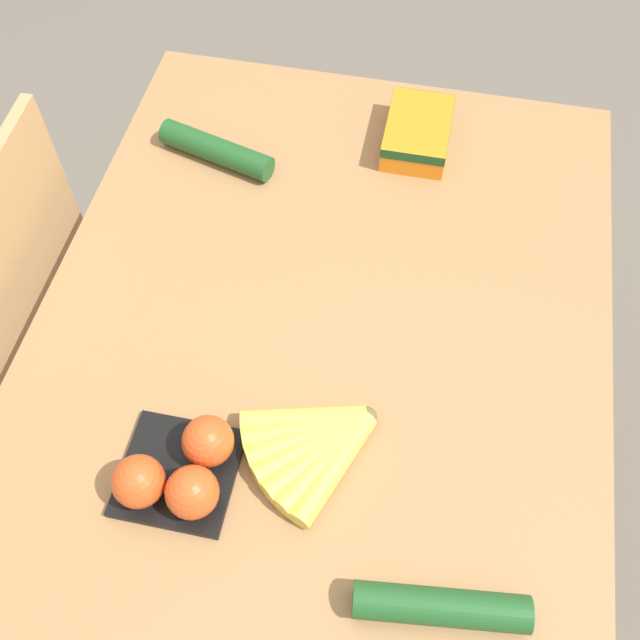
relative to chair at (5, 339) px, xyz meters
name	(u,v)px	position (x,y,z in m)	size (l,w,h in m)	color
ground_plane	(320,500)	(-0.02, -0.62, -0.48)	(12.00, 12.00, 0.00)	#665B51
dining_table	(320,367)	(-0.02, -0.62, 0.16)	(1.17, 0.87, 0.75)	#9E7044
chair	(5,339)	(0.00, 0.00, 0.00)	(0.43, 0.41, 0.93)	tan
banana_bunch	(316,445)	(-0.21, -0.65, 0.28)	(0.18, 0.19, 0.03)	brown
tomato_pack	(180,471)	(-0.29, -0.49, 0.30)	(0.15, 0.15, 0.08)	black
carrot_bag	(418,131)	(0.40, -0.71, 0.30)	(0.16, 0.11, 0.05)	orange
cucumber_near	(216,150)	(0.29, -0.37, 0.29)	(0.10, 0.21, 0.04)	#1E5123
cucumber_far	(441,607)	(-0.39, -0.84, 0.29)	(0.07, 0.21, 0.04)	#1E5123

